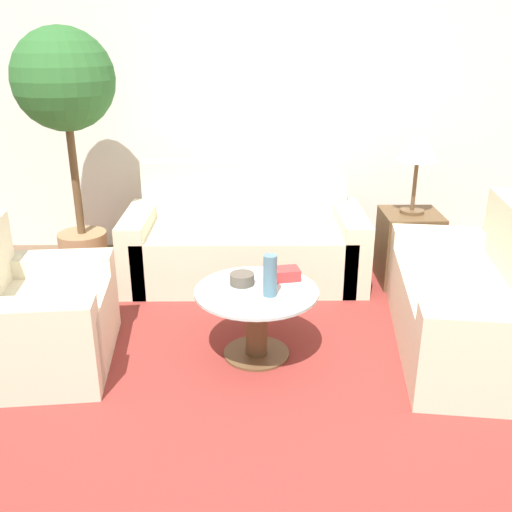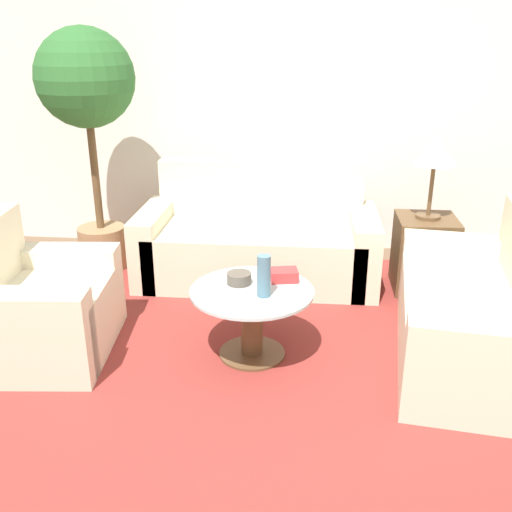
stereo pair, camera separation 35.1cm
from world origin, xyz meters
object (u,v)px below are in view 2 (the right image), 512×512
at_px(bowl, 239,278).
at_px(sofa_main, 258,242).
at_px(table_lamp, 435,153).
at_px(vase, 264,276).
at_px(book_stack, 284,275).
at_px(coffee_table, 252,313).
at_px(loveseat, 484,317).
at_px(armchair, 34,309).
at_px(potted_plant, 87,100).

bearing_deg(bowl, sofa_main, 89.63).
height_order(table_lamp, bowl, table_lamp).
xyz_separation_m(vase, book_stack, (0.10, 0.23, -0.09)).
xyz_separation_m(coffee_table, table_lamp, (1.19, 1.09, 0.76)).
relative_size(coffee_table, vase, 2.97).
bearing_deg(coffee_table, bowl, 135.66).
height_order(coffee_table, bowl, bowl).
bearing_deg(book_stack, coffee_table, -149.57).
distance_m(loveseat, book_stack, 1.20).
bearing_deg(bowl, coffee_table, -44.34).
relative_size(sofa_main, book_stack, 10.10).
xyz_separation_m(loveseat, bowl, (-1.44, -0.00, 0.19)).
xyz_separation_m(sofa_main, loveseat, (1.44, -1.15, -0.00)).
relative_size(table_lamp, vase, 2.46).
xyz_separation_m(sofa_main, book_stack, (0.26, -1.08, 0.19)).
relative_size(armchair, coffee_table, 1.31).
xyz_separation_m(sofa_main, coffee_table, (0.08, -1.24, -0.00)).
height_order(armchair, potted_plant, potted_plant).
bearing_deg(table_lamp, coffee_table, -137.42).
bearing_deg(coffee_table, vase, -44.12).
bearing_deg(coffee_table, loveseat, 3.65).
relative_size(loveseat, book_stack, 8.63).
relative_size(potted_plant, vase, 7.71).
height_order(coffee_table, potted_plant, potted_plant).
xyz_separation_m(potted_plant, book_stack, (1.55, -1.11, -0.89)).
xyz_separation_m(sofa_main, table_lamp, (1.27, -0.14, 0.76)).
xyz_separation_m(table_lamp, bowl, (-1.27, -1.01, -0.58)).
relative_size(sofa_main, loveseat, 1.17).
bearing_deg(armchair, potted_plant, -2.63).
distance_m(sofa_main, table_lamp, 1.48).
distance_m(armchair, book_stack, 1.52).
xyz_separation_m(sofa_main, potted_plant, (-1.29, 0.03, 1.08)).
distance_m(armchair, potted_plant, 1.72).
relative_size(sofa_main, vase, 7.49).
relative_size(coffee_table, potted_plant, 0.39).
bearing_deg(loveseat, bowl, -82.38).
height_order(sofa_main, coffee_table, sofa_main).
height_order(armchair, book_stack, armchair).
bearing_deg(table_lamp, book_stack, -137.12).
height_order(sofa_main, book_stack, sofa_main).
bearing_deg(sofa_main, table_lamp, -6.50).
relative_size(armchair, book_stack, 5.24).
bearing_deg(coffee_table, potted_plant, 137.29).
relative_size(vase, book_stack, 1.35).
height_order(sofa_main, bowl, sofa_main).
height_order(table_lamp, vase, table_lamp).
height_order(loveseat, book_stack, loveseat).
xyz_separation_m(armchair, bowl, (1.23, 0.15, 0.19)).
bearing_deg(table_lamp, loveseat, -80.27).
relative_size(potted_plant, book_stack, 10.40).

